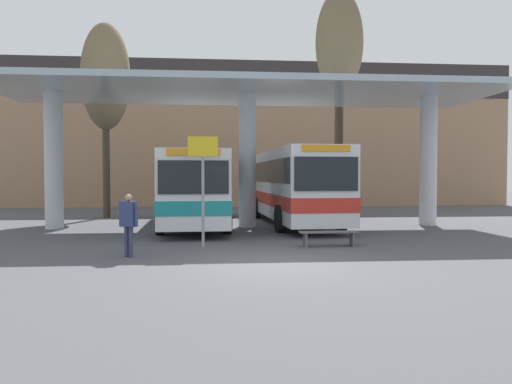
# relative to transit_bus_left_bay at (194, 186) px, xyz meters

# --- Properties ---
(ground_plane) EXTENTS (100.00, 100.00, 0.00)m
(ground_plane) POSITION_rel_transit_bus_left_bay_xyz_m (2.25, -9.76, -1.72)
(ground_plane) COLOR #4C4C51
(townhouse_backdrop) EXTENTS (40.00, 0.58, 10.15)m
(townhouse_backdrop) POSITION_rel_transit_bus_left_bay_xyz_m (2.25, 12.98, 4.19)
(townhouse_backdrop) COLOR #9E7A5B
(townhouse_backdrop) RESTS_ON ground_plane
(station_canopy) EXTENTS (20.77, 6.72, 5.81)m
(station_canopy) POSITION_rel_transit_bus_left_bay_xyz_m (2.25, -0.91, 3.36)
(station_canopy) COLOR silver
(station_canopy) RESTS_ON ground_plane
(transit_bus_left_bay) EXTENTS (2.97, 11.36, 3.06)m
(transit_bus_left_bay) POSITION_rel_transit_bus_left_bay_xyz_m (0.00, 0.00, 0.00)
(transit_bus_left_bay) COLOR silver
(transit_bus_left_bay) RESTS_ON ground_plane
(transit_bus_center_bay) EXTENTS (2.99, 11.55, 3.23)m
(transit_bus_center_bay) POSITION_rel_transit_bus_left_bay_xyz_m (4.38, 0.46, 0.09)
(transit_bus_center_bay) COLOR silver
(transit_bus_center_bay) RESTS_ON ground_plane
(waiting_bench_near_pillar) EXTENTS (1.82, 0.44, 0.46)m
(waiting_bench_near_pillar) POSITION_rel_transit_bus_left_bay_xyz_m (4.29, -6.95, -1.37)
(waiting_bench_near_pillar) COLOR #4C5156
(waiting_bench_near_pillar) RESTS_ON ground_plane
(info_sign_platform) EXTENTS (0.90, 0.09, 3.34)m
(info_sign_platform) POSITION_rel_transit_bus_left_bay_xyz_m (0.48, -6.64, 0.64)
(info_sign_platform) COLOR gray
(info_sign_platform) RESTS_ON ground_plane
(pedestrian_waiting) EXTENTS (0.56, 0.44, 1.67)m
(pedestrian_waiting) POSITION_rel_transit_bus_left_bay_xyz_m (-1.45, -8.43, -0.70)
(pedestrian_waiting) COLOR #333856
(pedestrian_waiting) RESTS_ON ground_plane
(poplar_tree_behind_left) EXTENTS (2.48, 2.48, 9.98)m
(poplar_tree_behind_left) POSITION_rel_transit_bus_left_bay_xyz_m (-4.64, 4.47, 5.43)
(poplar_tree_behind_left) COLOR #473A2B
(poplar_tree_behind_left) RESTS_ON ground_plane
(poplar_tree_behind_right) EXTENTS (2.37, 2.37, 11.44)m
(poplar_tree_behind_right) POSITION_rel_transit_bus_left_bay_xyz_m (7.15, 2.87, 6.88)
(poplar_tree_behind_right) COLOR #473A2B
(poplar_tree_behind_right) RESTS_ON ground_plane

